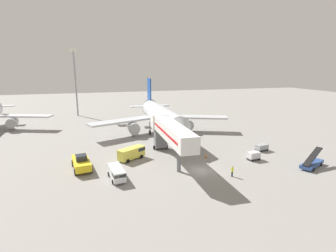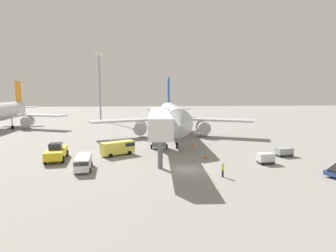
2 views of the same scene
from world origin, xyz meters
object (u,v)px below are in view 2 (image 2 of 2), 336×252
object	(u,v)px
airplane_at_gate	(172,116)
safety_cone_charlie	(273,158)
pushback_tug	(56,152)
airplane_background	(0,112)
jet_bridge	(159,123)
service_van_outer_right	(83,162)
baggage_cart_rear_right	(284,152)
ground_crew_worker_foreground	(223,170)
apron_light_mast	(99,73)
safety_cone_bravo	(206,156)
service_van_outer_left	(119,147)
safety_cone_alpha	(193,145)
baggage_cart_rear_left	(266,158)

from	to	relation	value
airplane_at_gate	safety_cone_charlie	xyz separation A→B (m)	(13.51, -22.29, -4.49)
pushback_tug	airplane_background	size ratio (longest dim) A/B	0.20
jet_bridge	safety_cone_charlie	xyz separation A→B (m)	(17.20, -2.99, -5.30)
service_van_outer_right	baggage_cart_rear_right	xyz separation A→B (m)	(30.68, 5.76, -0.33)
airplane_at_gate	ground_crew_worker_foreground	xyz separation A→B (m)	(3.66, -29.75, -3.88)
apron_light_mast	pushback_tug	bearing A→B (deg)	-87.71
airplane_at_gate	safety_cone_charlie	size ratio (longest dim) A/B	57.23
safety_cone_bravo	safety_cone_charlie	xyz separation A→B (m)	(9.99, -2.07, -0.05)
safety_cone_bravo	jet_bridge	bearing A→B (deg)	172.74
jet_bridge	apron_light_mast	size ratio (longest dim) A/B	0.88
ground_crew_worker_foreground	apron_light_mast	size ratio (longest dim) A/B	0.07
safety_cone_bravo	ground_crew_worker_foreground	bearing A→B (deg)	-89.18
jet_bridge	pushback_tug	bearing A→B (deg)	-179.05
safety_cone_charlie	airplane_background	distance (m)	69.90
service_van_outer_left	service_van_outer_right	xyz separation A→B (m)	(-3.82, -8.57, -0.19)
safety_cone_bravo	pushback_tug	bearing A→B (deg)	178.37
service_van_outer_right	safety_cone_bravo	distance (m)	18.47
pushback_tug	safety_cone_alpha	xyz separation A→B (m)	(22.42, 8.38, -0.88)
jet_bridge	ground_crew_worker_foreground	distance (m)	13.60
service_van_outer_left	safety_cone_bravo	world-z (taller)	service_van_outer_left
jet_bridge	pushback_tug	distance (m)	16.44
service_van_outer_left	jet_bridge	bearing A→B (deg)	-19.78
airplane_at_gate	safety_cone_alpha	bearing A→B (deg)	-75.47
airplane_at_gate	apron_light_mast	size ratio (longest dim) A/B	1.60
safety_cone_bravo	service_van_outer_left	bearing A→B (deg)	166.56
jet_bridge	baggage_cart_rear_left	xyz separation A→B (m)	(15.25, -4.71, -4.76)
airplane_at_gate	baggage_cart_rear_right	size ratio (longest dim) A/B	13.30
airplane_at_gate	pushback_tug	distance (m)	27.87
baggage_cart_rear_right	safety_cone_charlie	xyz separation A→B (m)	(-3.00, -2.58, -0.44)
safety_cone_charlie	apron_light_mast	bearing A→B (deg)	121.54
safety_cone_bravo	service_van_outer_right	bearing A→B (deg)	-163.46
baggage_cart_rear_right	pushback_tug	bearing A→B (deg)	179.76
service_van_outer_right	baggage_cart_rear_right	bearing A→B (deg)	10.63
baggage_cart_rear_right	safety_cone_charlie	world-z (taller)	baggage_cart_rear_right
baggage_cart_rear_left	airplane_background	bearing A→B (deg)	145.14
safety_cone_alpha	airplane_background	bearing A→B (deg)	150.95
jet_bridge	airplane_at_gate	bearing A→B (deg)	79.20
apron_light_mast	ground_crew_worker_foreground	bearing A→B (deg)	-68.63
service_van_outer_right	safety_cone_alpha	bearing A→B (deg)	39.94
ground_crew_worker_foreground	safety_cone_alpha	distance (m)	18.59
safety_cone_alpha	airplane_at_gate	bearing A→B (deg)	104.53
ground_crew_worker_foreground	airplane_background	bearing A→B (deg)	137.17
pushback_tug	safety_cone_alpha	bearing A→B (deg)	20.50
baggage_cart_rear_right	service_van_outer_right	bearing A→B (deg)	-169.37
airplane_at_gate	airplane_background	distance (m)	47.72
safety_cone_bravo	apron_light_mast	distance (m)	62.92
service_van_outer_left	ground_crew_worker_foreground	xyz separation A→B (m)	(14.01, -12.85, -0.36)
service_van_outer_right	airplane_background	xyz separation A→B (m)	(-30.96, 40.96, 3.63)
pushback_tug	service_van_outer_right	world-z (taller)	pushback_tug
safety_cone_charlie	apron_light_mast	distance (m)	69.27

